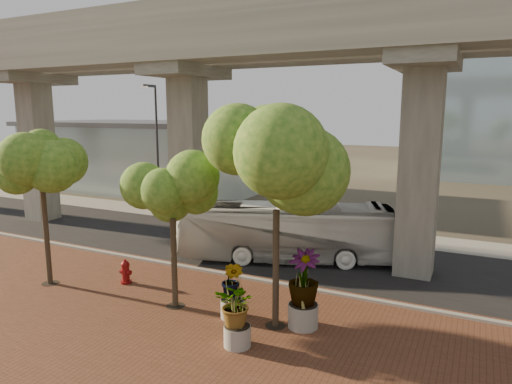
% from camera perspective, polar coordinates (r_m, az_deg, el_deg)
% --- Properties ---
extents(ground, '(160.00, 160.00, 0.00)m').
position_cam_1_polar(ground, '(21.72, 2.22, -9.41)').
color(ground, '#363227').
rests_on(ground, ground).
extents(brick_plaza, '(70.00, 13.00, 0.06)m').
position_cam_1_polar(brick_plaza, '(15.35, -10.64, -18.12)').
color(brick_plaza, brown).
rests_on(brick_plaza, ground).
extents(asphalt_road, '(90.00, 8.00, 0.04)m').
position_cam_1_polar(asphalt_road, '(23.46, 4.22, -7.88)').
color(asphalt_road, black).
rests_on(asphalt_road, ground).
extents(curb_strip, '(70.00, 0.25, 0.16)m').
position_cam_1_polar(curb_strip, '(19.99, -0.15, -10.91)').
color(curb_strip, gray).
rests_on(curb_strip, ground).
extents(far_sidewalk, '(90.00, 3.00, 0.06)m').
position_cam_1_polar(far_sidewalk, '(28.44, 8.38, -4.74)').
color(far_sidewalk, gray).
rests_on(far_sidewalk, ground).
extents(transit_viaduct, '(72.00, 5.60, 12.40)m').
position_cam_1_polar(transit_viaduct, '(22.33, 4.46, 10.16)').
color(transit_viaduct, '#9B988D').
rests_on(transit_viaduct, ground).
extents(station_pavilion, '(23.00, 13.00, 6.30)m').
position_cam_1_polar(station_pavilion, '(44.97, -13.00, 4.66)').
color(station_pavilion, silver).
rests_on(station_pavilion, ground).
extents(transit_bus, '(10.73, 5.85, 2.93)m').
position_cam_1_polar(transit_bus, '(22.31, 3.86, -4.96)').
color(transit_bus, silver).
rests_on(transit_bus, ground).
extents(fire_hydrant, '(0.52, 0.46, 1.03)m').
position_cam_1_polar(fire_hydrant, '(20.30, -15.99, -9.56)').
color(fire_hydrant, maroon).
rests_on(fire_hydrant, ground).
extents(planter_front, '(1.88, 1.88, 2.07)m').
position_cam_1_polar(planter_front, '(14.38, -2.38, -14.24)').
color(planter_front, '#AAA699').
rests_on(planter_front, ground).
extents(planter_right, '(2.51, 2.51, 2.68)m').
position_cam_1_polar(planter_right, '(15.49, 5.98, -11.00)').
color(planter_right, '#ADAA9C').
rests_on(planter_right, ground).
extents(planter_left, '(1.89, 1.89, 2.08)m').
position_cam_1_polar(planter_left, '(16.22, -2.98, -11.34)').
color(planter_left, '#A4A094').
rests_on(planter_left, ground).
extents(street_tree_far_west, '(3.31, 3.31, 6.43)m').
position_cam_1_polar(street_tree_far_west, '(20.40, -25.30, 2.68)').
color(street_tree_far_west, '#493B29').
rests_on(street_tree_far_west, ground).
extents(street_tree_near_west, '(3.56, 3.56, 6.03)m').
position_cam_1_polar(street_tree_near_west, '(16.55, -10.49, 0.20)').
color(street_tree_near_west, '#493B29').
rests_on(street_tree_near_west, ground).
extents(street_tree_near_east, '(4.32, 4.32, 7.26)m').
position_cam_1_polar(street_tree_near_east, '(14.59, 2.60, 2.56)').
color(street_tree_near_east, '#493B29').
rests_on(street_tree_near_east, ground).
extents(streetlamp_west, '(0.44, 1.29, 8.92)m').
position_cam_1_polar(streetlamp_west, '(31.64, -12.39, 6.13)').
color(streetlamp_west, '#302F34').
rests_on(streetlamp_west, ground).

